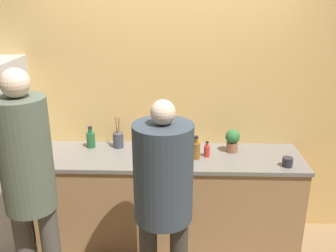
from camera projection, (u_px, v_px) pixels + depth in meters
The scene contains 11 objects.
wall_back at pixel (170, 100), 3.49m from camera, with size 5.20×0.06×2.60m.
counter at pixel (169, 198), 3.49m from camera, with size 2.37×0.66×0.88m.
person_left at pixel (28, 179), 2.46m from camera, with size 0.34×0.34×1.83m.
person_center at pixel (163, 189), 2.53m from camera, with size 0.40×0.40×1.62m.
fruit_bowl at pixel (159, 142), 3.48m from camera, with size 0.35×0.35×0.14m.
utensil_crock at pixel (118, 139), 3.47m from camera, with size 0.10×0.10×0.30m.
bottle_red at pixel (207, 150), 3.28m from camera, with size 0.05×0.05×0.14m.
bottle_green at pixel (91, 139), 3.47m from camera, with size 0.08×0.08×0.20m.
bottle_amber at pixel (196, 150), 3.23m from camera, with size 0.07×0.07×0.21m.
cup_black at pixel (287, 162), 3.10m from camera, with size 0.09×0.09×0.08m.
potted_plant at pixel (232, 140), 3.36m from camera, with size 0.13×0.13×0.21m.
Camera 1 is at (0.09, -2.69, 2.25)m, focal length 40.00 mm.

